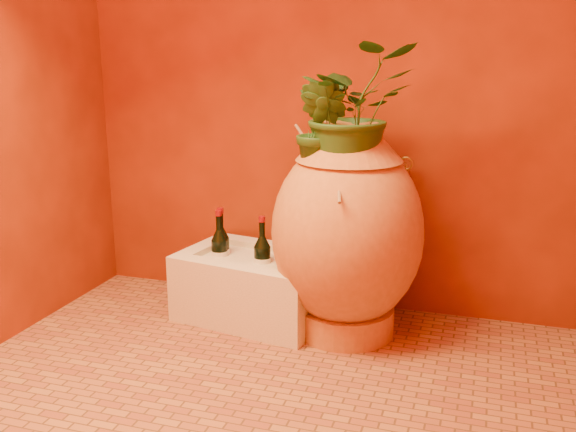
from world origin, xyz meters
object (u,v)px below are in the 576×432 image
(stone_basin, at_px, (255,287))
(wall_tap, at_px, (405,172))
(wine_bottle_a, at_px, (221,252))
(amphora, at_px, (347,232))
(wine_bottle_b, at_px, (262,261))
(wine_bottle_c, at_px, (220,254))

(stone_basin, xyz_separation_m, wall_tap, (0.67, 0.23, 0.56))
(stone_basin, distance_m, wine_bottle_a, 0.24)
(amphora, distance_m, stone_basin, 0.56)
(stone_basin, xyz_separation_m, wine_bottle_a, (-0.19, 0.04, 0.15))
(wine_bottle_b, xyz_separation_m, wine_bottle_c, (-0.23, 0.03, 0.00))
(wine_bottle_b, distance_m, wall_tap, 0.79)
(wall_tap, bearing_deg, wine_bottle_c, -165.71)
(amphora, bearing_deg, wine_bottle_c, 175.14)
(amphora, xyz_separation_m, wall_tap, (0.21, 0.27, 0.23))
(wine_bottle_a, xyz_separation_m, wine_bottle_c, (0.00, -0.03, -0.00))
(amphora, bearing_deg, stone_basin, 174.75)
(stone_basin, relative_size, wine_bottle_c, 2.26)
(amphora, relative_size, wine_bottle_c, 2.86)
(wine_bottle_a, relative_size, wall_tap, 2.25)
(wine_bottle_a, height_order, wall_tap, wall_tap)
(amphora, relative_size, stone_basin, 1.27)
(stone_basin, relative_size, wall_tap, 4.98)
(amphora, height_order, wine_bottle_b, amphora)
(wine_bottle_b, distance_m, wine_bottle_c, 0.24)
(amphora, height_order, wine_bottle_c, amphora)
(wine_bottle_b, bearing_deg, stone_basin, 155.14)
(stone_basin, height_order, wine_bottle_c, wine_bottle_c)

